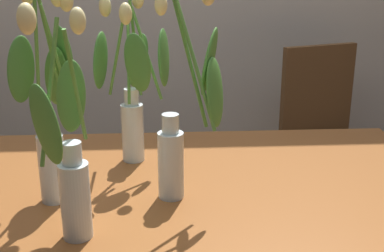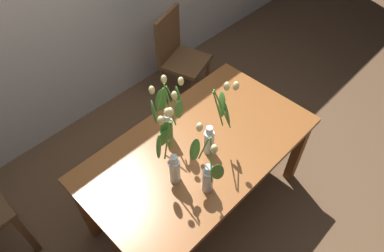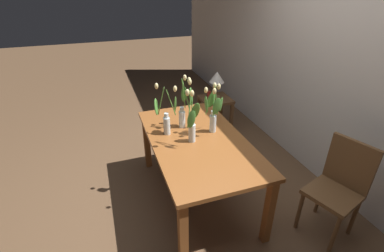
% 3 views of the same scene
% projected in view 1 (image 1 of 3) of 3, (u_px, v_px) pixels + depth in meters
% --- Properties ---
extents(dining_table, '(1.60, 0.90, 0.74)m').
position_uv_depth(dining_table, '(165.00, 215.00, 1.46)').
color(dining_table, brown).
rests_on(dining_table, ground).
extents(tulip_vase_0, '(0.11, 0.24, 0.53)m').
position_uv_depth(tulip_vase_0, '(70.00, 165.00, 1.12)').
color(tulip_vase_0, silver).
rests_on(tulip_vase_0, dining_table).
extents(tulip_vase_1, '(0.24, 0.21, 0.52)m').
position_uv_depth(tulip_vase_1, '(133.00, 91.00, 1.54)').
color(tulip_vase_1, silver).
rests_on(tulip_vase_1, dining_table).
extents(tulip_vase_2, '(0.18, 0.17, 0.56)m').
position_uv_depth(tulip_vase_2, '(50.00, 118.00, 1.31)').
color(tulip_vase_2, silver).
rests_on(tulip_vase_2, dining_table).
extents(tulip_vase_3, '(0.18, 0.15, 0.58)m').
position_uv_depth(tulip_vase_3, '(183.00, 131.00, 1.30)').
color(tulip_vase_3, silver).
rests_on(tulip_vase_3, dining_table).
extents(dining_chair, '(0.50, 0.50, 0.93)m').
position_uv_depth(dining_chair, '(326.00, 130.00, 2.53)').
color(dining_chair, brown).
rests_on(dining_chair, ground).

